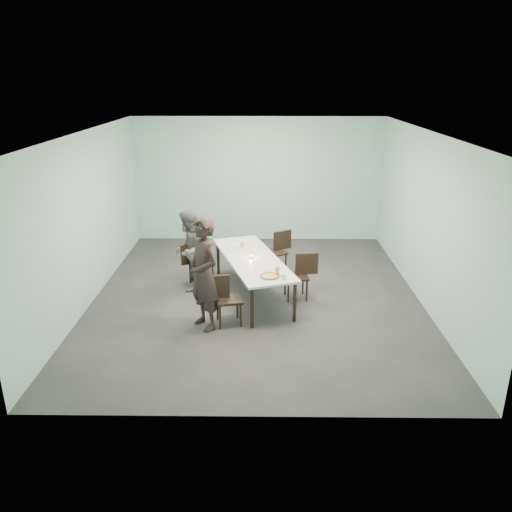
{
  "coord_description": "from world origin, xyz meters",
  "views": [
    {
      "loc": [
        0.09,
        -8.52,
        3.9
      ],
      "look_at": [
        0.0,
        -0.54,
        1.0
      ],
      "focal_mm": 35.0,
      "sensor_mm": 36.0,
      "label": 1
    }
  ],
  "objects_px": {
    "chair_far_right": "(278,249)",
    "pizza": "(269,276)",
    "diner_near": "(204,274)",
    "tealight": "(251,257)",
    "amber_tumbler": "(242,244)",
    "side_plate": "(270,268)",
    "beer_glass": "(277,271)",
    "table": "(252,261)",
    "diner_far": "(189,250)",
    "chair_far_left": "(197,261)",
    "water_tumbler": "(283,277)",
    "chair_near_right": "(301,273)",
    "chair_near_left": "(224,296)"
  },
  "relations": [
    {
      "from": "beer_glass",
      "to": "table",
      "type": "bearing_deg",
      "value": 117.0
    },
    {
      "from": "table",
      "to": "diner_near",
      "type": "xyz_separation_m",
      "value": [
        -0.74,
        -1.25,
        0.24
      ]
    },
    {
      "from": "chair_near_right",
      "to": "tealight",
      "type": "distance_m",
      "value": 0.96
    },
    {
      "from": "diner_far",
      "to": "pizza",
      "type": "relative_size",
      "value": 4.6
    },
    {
      "from": "chair_far_right",
      "to": "side_plate",
      "type": "height_order",
      "value": "chair_far_right"
    },
    {
      "from": "chair_far_left",
      "to": "chair_far_right",
      "type": "distance_m",
      "value": 1.77
    },
    {
      "from": "chair_near_left",
      "to": "tealight",
      "type": "bearing_deg",
      "value": 57.81
    },
    {
      "from": "chair_far_right",
      "to": "water_tumbler",
      "type": "height_order",
      "value": "chair_far_right"
    },
    {
      "from": "side_plate",
      "to": "pizza",
      "type": "bearing_deg",
      "value": -90.98
    },
    {
      "from": "table",
      "to": "pizza",
      "type": "relative_size",
      "value": 8.09
    },
    {
      "from": "chair_near_right",
      "to": "pizza",
      "type": "bearing_deg",
      "value": 47.7
    },
    {
      "from": "chair_near_right",
      "to": "side_plate",
      "type": "distance_m",
      "value": 0.76
    },
    {
      "from": "chair_far_left",
      "to": "diner_near",
      "type": "relative_size",
      "value": 0.47
    },
    {
      "from": "chair_near_left",
      "to": "chair_far_left",
      "type": "distance_m",
      "value": 1.74
    },
    {
      "from": "chair_far_left",
      "to": "water_tumbler",
      "type": "bearing_deg",
      "value": -71.84
    },
    {
      "from": "chair_far_right",
      "to": "pizza",
      "type": "bearing_deg",
      "value": 53.02
    },
    {
      "from": "chair_far_right",
      "to": "diner_near",
      "type": "relative_size",
      "value": 0.47
    },
    {
      "from": "chair_near_right",
      "to": "diner_near",
      "type": "distance_m",
      "value": 2.04
    },
    {
      "from": "amber_tumbler",
      "to": "beer_glass",
      "type": "bearing_deg",
      "value": -66.76
    },
    {
      "from": "chair_near_left",
      "to": "chair_far_right",
      "type": "distance_m",
      "value": 2.56
    },
    {
      "from": "diner_near",
      "to": "diner_far",
      "type": "distance_m",
      "value": 1.64
    },
    {
      "from": "chair_far_left",
      "to": "diner_far",
      "type": "relative_size",
      "value": 0.56
    },
    {
      "from": "table",
      "to": "chair_far_right",
      "type": "relative_size",
      "value": 3.16
    },
    {
      "from": "tealight",
      "to": "amber_tumbler",
      "type": "distance_m",
      "value": 0.69
    },
    {
      "from": "chair_near_right",
      "to": "diner_near",
      "type": "relative_size",
      "value": 0.47
    },
    {
      "from": "chair_near_right",
      "to": "tealight",
      "type": "height_order",
      "value": "chair_near_right"
    },
    {
      "from": "chair_near_left",
      "to": "chair_near_right",
      "type": "relative_size",
      "value": 1.0
    },
    {
      "from": "chair_far_left",
      "to": "tealight",
      "type": "bearing_deg",
      "value": -53.68
    },
    {
      "from": "side_plate",
      "to": "beer_glass",
      "type": "xyz_separation_m",
      "value": [
        0.12,
        -0.33,
        0.07
      ]
    },
    {
      "from": "chair_far_left",
      "to": "chair_near_right",
      "type": "distance_m",
      "value": 2.05
    },
    {
      "from": "chair_far_right",
      "to": "pizza",
      "type": "xyz_separation_m",
      "value": [
        -0.21,
        -2.18,
        0.27
      ]
    },
    {
      "from": "diner_near",
      "to": "side_plate",
      "type": "height_order",
      "value": "diner_near"
    },
    {
      "from": "table",
      "to": "pizza",
      "type": "distance_m",
      "value": 0.98
    },
    {
      "from": "diner_far",
      "to": "tealight",
      "type": "distance_m",
      "value": 1.22
    },
    {
      "from": "chair_near_right",
      "to": "chair_far_right",
      "type": "bearing_deg",
      "value": -81.81
    },
    {
      "from": "side_plate",
      "to": "tealight",
      "type": "distance_m",
      "value": 0.62
    },
    {
      "from": "table",
      "to": "diner_far",
      "type": "bearing_deg",
      "value": 165.21
    },
    {
      "from": "beer_glass",
      "to": "amber_tumbler",
      "type": "xyz_separation_m",
      "value": [
        -0.65,
        1.51,
        -0.03
      ]
    },
    {
      "from": "pizza",
      "to": "diner_near",
      "type": "bearing_deg",
      "value": -163.1
    },
    {
      "from": "diner_near",
      "to": "tealight",
      "type": "xyz_separation_m",
      "value": [
        0.72,
        1.25,
        -0.16
      ]
    },
    {
      "from": "side_plate",
      "to": "amber_tumbler",
      "type": "relative_size",
      "value": 2.25
    },
    {
      "from": "table",
      "to": "side_plate",
      "type": "relative_size",
      "value": 15.28
    },
    {
      "from": "chair_far_left",
      "to": "beer_glass",
      "type": "bearing_deg",
      "value": -70.5
    },
    {
      "from": "chair_near_right",
      "to": "diner_far",
      "type": "bearing_deg",
      "value": -18.69
    },
    {
      "from": "table",
      "to": "amber_tumbler",
      "type": "height_order",
      "value": "amber_tumbler"
    },
    {
      "from": "chair_far_right",
      "to": "water_tumbler",
      "type": "relative_size",
      "value": 9.67
    },
    {
      "from": "chair_near_left",
      "to": "tealight",
      "type": "xyz_separation_m",
      "value": [
        0.42,
        1.14,
        0.27
      ]
    },
    {
      "from": "water_tumbler",
      "to": "diner_near",
      "type": "bearing_deg",
      "value": -168.93
    },
    {
      "from": "pizza",
      "to": "water_tumbler",
      "type": "relative_size",
      "value": 3.78
    },
    {
      "from": "chair_near_right",
      "to": "diner_near",
      "type": "xyz_separation_m",
      "value": [
        -1.63,
        -1.15,
        0.43
      ]
    }
  ]
}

